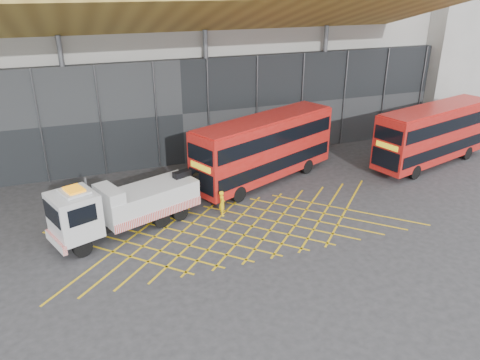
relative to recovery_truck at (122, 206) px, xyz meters
name	(u,v)px	position (x,y,z in m)	size (l,w,h in m)	color
ground_plane	(200,236)	(3.87, -2.05, -1.62)	(120.00, 120.00, 0.00)	#2C2C2E
road_markings	(239,229)	(6.27, -2.05, -1.62)	(21.56, 7.16, 0.01)	gold
construction_building	(159,36)	(5.79, 16.34, 7.35)	(55.00, 23.97, 18.00)	gray
east_building	(463,16)	(35.87, 13.95, 8.38)	(15.00, 12.00, 20.00)	gray
recovery_truck	(122,206)	(0.00, 0.00, 0.00)	(9.88, 5.23, 3.51)	black
bus_towed	(265,147)	(10.35, 3.90, 0.99)	(11.63, 7.03, 4.70)	#AD140F
bus_second	(434,133)	(23.88, 2.56, 0.93)	(11.56, 5.53, 4.60)	#AD140F
worker	(222,203)	(5.89, -0.06, -0.81)	(0.59, 0.39, 1.62)	yellow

